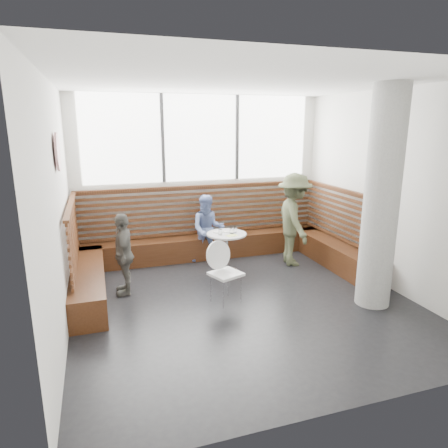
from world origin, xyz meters
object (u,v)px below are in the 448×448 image
object	(u,v)px
child_back	(208,229)
child_left	(124,254)
concrete_column	(382,200)
cafe_chair	(224,267)
cafe_table	(226,244)
adult_man	(294,220)

from	to	relation	value
child_back	child_left	distance (m)	1.95
concrete_column	child_back	world-z (taller)	concrete_column
cafe_chair	child_back	world-z (taller)	child_back
cafe_table	concrete_column	bearing A→B (deg)	-48.46
child_back	child_left	world-z (taller)	child_back
cafe_chair	adult_man	bearing A→B (deg)	12.10
cafe_chair	adult_man	xyz separation A→B (m)	(1.77, 1.17, 0.34)
concrete_column	cafe_chair	bearing A→B (deg)	159.52
concrete_column	adult_man	distance (m)	2.11
cafe_table	child_left	size ratio (longest dim) A/B	0.56
concrete_column	child_left	bearing A→B (deg)	156.40
concrete_column	child_left	world-z (taller)	concrete_column
concrete_column	child_back	bearing A→B (deg)	126.16
child_back	adult_man	bearing A→B (deg)	-9.25
concrete_column	child_left	size ratio (longest dim) A/B	2.44
adult_man	cafe_table	bearing A→B (deg)	101.46
child_left	cafe_chair	bearing A→B (deg)	66.95
cafe_table	cafe_chair	distance (m)	1.20
cafe_chair	child_back	bearing A→B (deg)	61.00
cafe_table	child_back	bearing A→B (deg)	104.84
child_back	child_left	xyz separation A→B (m)	(-1.67, -1.01, -0.01)
concrete_column	cafe_table	distance (m)	2.78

